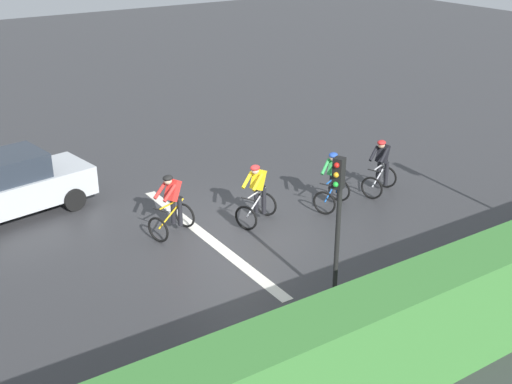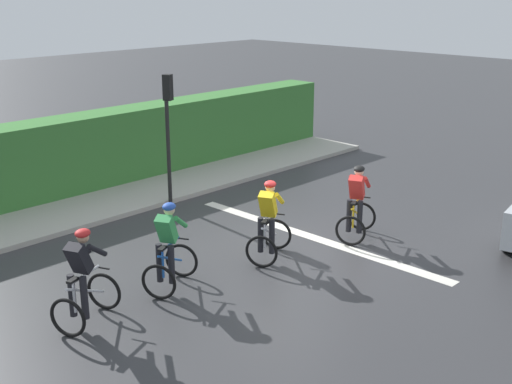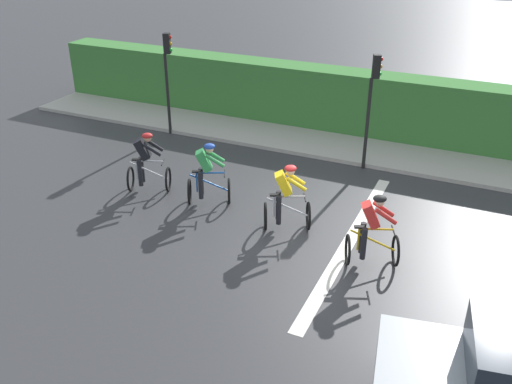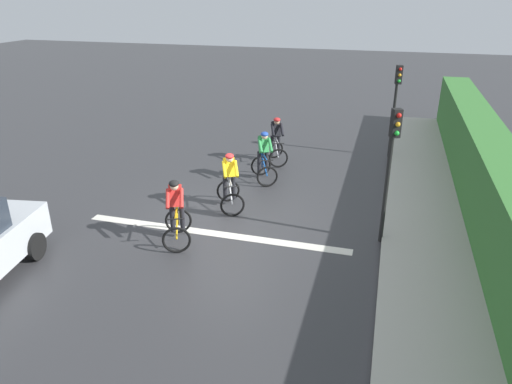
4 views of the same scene
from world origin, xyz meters
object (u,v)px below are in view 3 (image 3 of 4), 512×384
object	(u,v)px
cyclist_second	(207,175)
cyclist_fourth	(372,232)
traffic_light_near_crossing	(372,95)
traffic_light_far_junction	(168,68)
cyclist_lead	(146,164)
cyclist_mid	(286,199)

from	to	relation	value
cyclist_second	cyclist_fourth	size ratio (longest dim) A/B	1.00
traffic_light_near_crossing	traffic_light_far_junction	bearing A→B (deg)	89.67
cyclist_lead	cyclist_second	world-z (taller)	same
cyclist_fourth	traffic_light_far_junction	size ratio (longest dim) A/B	0.50
cyclist_second	cyclist_mid	xyz separation A→B (m)	(-0.37, -2.30, 0.00)
cyclist_second	cyclist_fourth	xyz separation A→B (m)	(-0.98, -4.50, 0.00)
cyclist_second	cyclist_mid	world-z (taller)	same
cyclist_second	traffic_light_near_crossing	distance (m)	5.17
traffic_light_far_junction	traffic_light_near_crossing	bearing A→B (deg)	-90.33
cyclist_second	traffic_light_far_junction	distance (m)	5.45
traffic_light_near_crossing	cyclist_fourth	bearing A→B (deg)	-164.43
cyclist_mid	traffic_light_far_junction	xyz separation A→B (m)	(4.25, 5.84, 1.43)
cyclist_mid	traffic_light_near_crossing	bearing A→B (deg)	-11.41
cyclist_fourth	traffic_light_far_junction	bearing A→B (deg)	58.80
cyclist_second	cyclist_fourth	world-z (taller)	same
cyclist_lead	cyclist_mid	bearing A→B (deg)	-94.66
cyclist_mid	traffic_light_near_crossing	xyz separation A→B (m)	(4.22, -0.85, 1.43)
cyclist_lead	cyclist_second	bearing A→B (deg)	-88.95
cyclist_lead	traffic_light_far_junction	bearing A→B (deg)	23.67
cyclist_fourth	traffic_light_far_junction	xyz separation A→B (m)	(4.87, 8.04, 1.43)
cyclist_mid	cyclist_fourth	distance (m)	2.28
cyclist_lead	cyclist_mid	size ratio (longest dim) A/B	1.00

